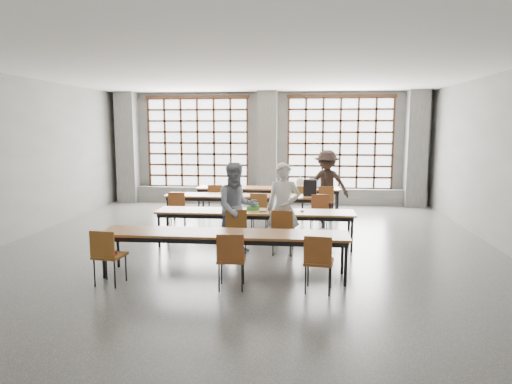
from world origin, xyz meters
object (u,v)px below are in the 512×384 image
chair_front_left (236,226)px  student_male (284,209)px  chair_back_left (215,197)px  chair_back_mid (296,198)px  chair_mid_centre (259,207)px  chair_front_right (283,227)px  student_back (327,184)px  laptop_front (282,207)px  chair_near_right (318,258)px  desk_row_d (224,236)px  chair_near_left (107,252)px  chair_mid_right (319,208)px  phone (263,211)px  plastic_bag (300,183)px  mouse (302,211)px  green_box (253,208)px  laptop_back (316,185)px  desk_row_c (255,214)px  desk_row_a (268,190)px  chair_mid_left (177,206)px  chair_near_mid (231,255)px  backpack (310,188)px  red_pouch (110,253)px  desk_row_b (246,198)px  chair_back_right (326,199)px  student_female (237,208)px

chair_front_left → student_male: 0.96m
chair_back_left → chair_back_mid: bearing=-0.0°
chair_mid_centre → chair_front_right: 2.21m
student_back → laptop_front: size_ratio=4.57×
chair_near_right → desk_row_d: bearing=157.1°
chair_near_left → chair_near_right: 3.20m
chair_front_right → chair_mid_right: bearing=70.2°
phone → plastic_bag: plastic_bag is taller
chair_back_mid → chair_mid_centre: same height
mouse → phone: bearing=-174.1°
laptop_front → student_back: bearing=70.5°
desk_row_d → green_box: size_ratio=16.00×
chair_front_right → mouse: size_ratio=8.98×
chair_back_mid → laptop_back: laptop_back is taller
desk_row_c → desk_row_d: same height
desk_row_a → chair_mid_centre: chair_mid_centre is taller
desk_row_a → laptop_front: size_ratio=10.13×
desk_row_c → student_back: student_back is taller
phone → chair_front_right: bearing=-52.0°
chair_mid_right → green_box: bearing=-134.9°
chair_mid_left → chair_near_mid: bearing=-64.4°
desk_row_a → desk_row_d: size_ratio=1.00×
student_male → mouse: size_ratio=17.87×
backpack → red_pouch: (-3.15, -4.66, -0.43)m
desk_row_c → chair_near_left: 3.27m
chair_mid_centre → student_male: 2.12m
desk_row_c → chair_front_right: 0.87m
desk_row_b → student_back: student_back is taller
chair_front_left → laptop_front: 1.14m
chair_front_right → student_back: size_ratio=0.49×
chair_back_left → student_male: 4.00m
desk_row_b → student_male: (1.05, -2.62, 0.21)m
chair_back_left → chair_back_right: 2.98m
chair_back_left → laptop_front: (1.93, -2.85, 0.25)m
chair_back_left → plastic_bag: (2.29, 0.68, 0.34)m
student_female → student_back: student_back is taller
desk_row_c → laptop_back: (1.34, 3.70, 0.13)m
green_box → phone: (0.23, -0.18, -0.04)m
green_box → phone: bearing=-38.0°
student_male → plastic_bag: student_male is taller
chair_back_right → chair_mid_left: size_ratio=1.00×
desk_row_a → student_female: size_ratio=2.29×
chair_front_left → chair_front_right: bearing=-0.0°
desk_row_c → chair_near_left: chair_near_left is taller
desk_row_c → laptop_front: bearing=11.4°
student_female → red_pouch: size_ratio=8.73×
chair_mid_centre → chair_front_right: bearing=-73.0°
desk_row_d → phone: size_ratio=30.77×
chair_front_right → phone: bearing=128.0°
chair_near_mid → red_pouch: (-1.91, 0.08, -0.04)m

